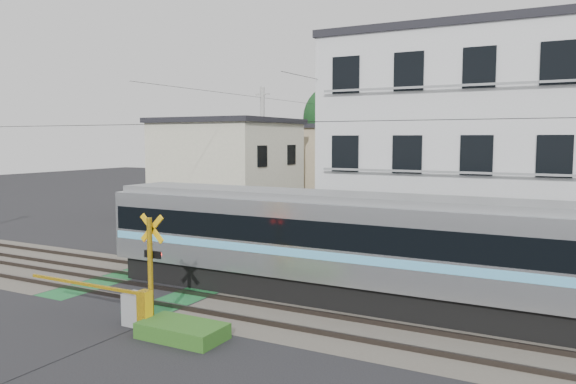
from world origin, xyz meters
The scene contains 12 objects.
ground centered at (0.00, 0.00, 0.00)m, with size 120.00×120.00×0.00m, color black.
track_bed centered at (0.00, 0.00, 0.04)m, with size 120.00×120.00×0.14m.
commuter_train centered at (6.36, 1.20, 1.79)m, with size 16.30×2.58×3.39m.
crossing_signal_near centered at (2.59, -3.65, 0.71)m, with size 4.74×0.65×3.09m.
crossing_signal_far centered at (-2.59, 3.65, 0.71)m, with size 4.74×0.65×3.09m.
apartment_block centered at (8.50, 9.49, 4.66)m, with size 10.20×8.36×9.30m.
houses_row centered at (0.25, 25.92, 3.24)m, with size 22.07×31.35×6.80m.
tree_hill centered at (0.00, 47.26, 5.96)m, with size 40.00×13.95×11.87m.
catenary centered at (6.00, 0.03, 3.70)m, with size 60.00×5.04×7.00m.
utility_poles centered at (-1.05, 23.01, 4.08)m, with size 7.90×42.00×8.00m.
pedestrian centered at (1.63, 31.26, 0.88)m, with size 0.64×0.42×1.76m, color black.
weed_patches centered at (1.76, -0.09, 0.18)m, with size 10.25×8.80×0.40m.
Camera 1 is at (13.12, -14.76, 5.07)m, focal length 35.00 mm.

